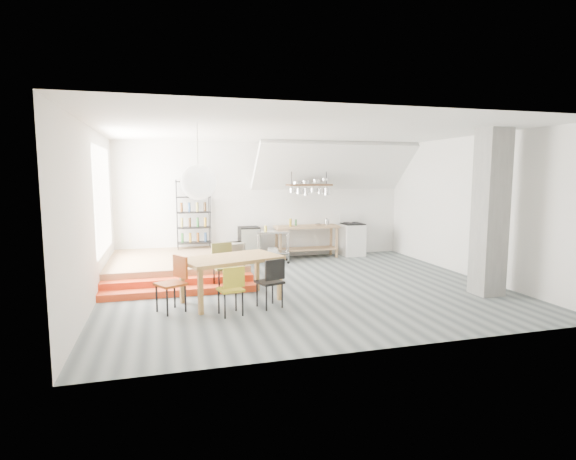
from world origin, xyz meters
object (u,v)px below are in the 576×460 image
object	(u,v)px
mini_fridge	(249,244)
stove	(352,239)
dining_table	(231,262)
rolling_cart	(273,242)

from	to	relation	value
mini_fridge	stove	bearing A→B (deg)	-0.83
dining_table	rolling_cart	distance (m)	3.74
stove	rolling_cart	xyz separation A→B (m)	(-2.49, -0.46, 0.07)
rolling_cart	mini_fridge	xyz separation A→B (m)	(-0.54, 0.50, -0.09)
stove	dining_table	xyz separation A→B (m)	(-4.09, -3.82, 0.26)
rolling_cart	mini_fridge	bearing A→B (deg)	146.44
stove	dining_table	distance (m)	5.61
rolling_cart	mini_fridge	distance (m)	0.74
stove	mini_fridge	xyz separation A→B (m)	(-3.03, 0.04, -0.02)
stove	rolling_cart	size ratio (longest dim) A/B	1.28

